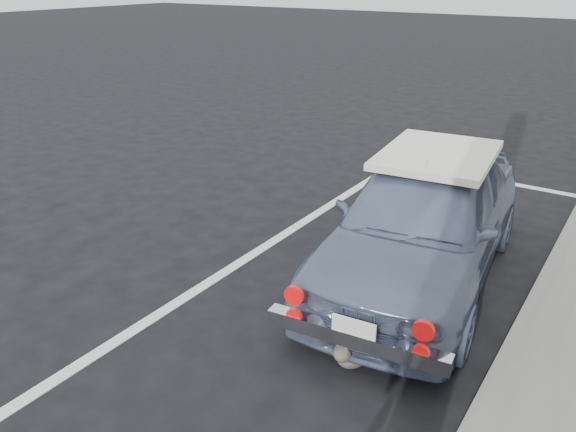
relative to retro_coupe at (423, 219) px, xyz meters
The scene contains 4 objects.
pline_front 3.34m from the retro_coupe, 94.33° to the left, with size 3.00×0.12×0.01m, color silver.
pline_side 1.78m from the retro_coupe, behind, with size 0.12×7.00×0.01m, color silver.
retro_coupe is the anchor object (origin of this frame).
cat 1.68m from the retro_coupe, 85.62° to the right, with size 0.30×0.50×0.28m.
Camera 1 is at (2.42, -1.58, 2.81)m, focal length 35.00 mm.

